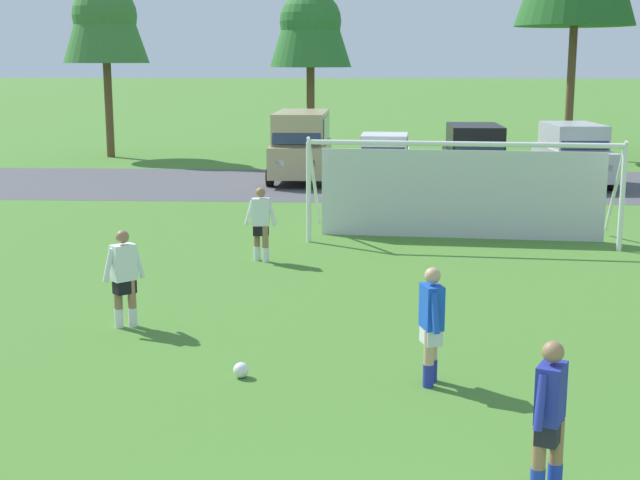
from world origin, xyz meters
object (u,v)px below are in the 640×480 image
at_px(parked_car_slot_far_left, 301,144).
at_px(parked_car_slot_center, 573,153).
at_px(parked_car_slot_left, 384,158).
at_px(parked_car_slot_center_left, 475,155).
at_px(soccer_goal, 461,188).
at_px(player_midfield_center, 261,224).
at_px(player_striker_near, 431,326).
at_px(soccer_ball, 241,370).
at_px(player_winger_left, 124,279).
at_px(player_defender_far, 549,419).

relative_size(parked_car_slot_far_left, parked_car_slot_center, 1.03).
xyz_separation_m(parked_car_slot_left, parked_car_slot_center_left, (3.11, -1.38, 0.24)).
height_order(soccer_goal, player_midfield_center, soccer_goal).
bearing_deg(parked_car_slot_left, parked_car_slot_far_left, 179.58).
relative_size(player_striker_near, parked_car_slot_center, 0.35).
xyz_separation_m(player_striker_near, parked_car_slot_left, (-0.27, 20.79, 0.05)).
distance_m(soccer_ball, parked_car_slot_far_left, 20.75).
xyz_separation_m(player_striker_near, parked_car_slot_far_left, (-3.29, 20.82, 0.52)).
distance_m(player_midfield_center, parked_car_slot_center_left, 13.41).
bearing_deg(player_winger_left, soccer_ball, -45.62).
xyz_separation_m(player_striker_near, parked_car_slot_center_left, (2.84, 19.42, 0.29)).
xyz_separation_m(parked_car_slot_left, parked_car_slot_center, (6.68, -0.52, 0.24)).
relative_size(soccer_goal, parked_car_slot_center, 1.61).
height_order(soccer_goal, parked_car_slot_far_left, soccer_goal).
xyz_separation_m(player_midfield_center, parked_car_slot_center, (9.61, 12.81, 0.29)).
height_order(player_striker_near, player_winger_left, same).
bearing_deg(player_midfield_center, parked_car_slot_far_left, 90.37).
height_order(player_striker_near, parked_car_slot_far_left, parked_car_slot_far_left).
height_order(soccer_ball, player_striker_near, player_striker_near).
height_order(player_midfield_center, player_winger_left, same).
distance_m(player_midfield_center, player_winger_left, 5.32).
bearing_deg(soccer_ball, parked_car_slot_center, 65.88).
bearing_deg(parked_car_slot_far_left, player_striker_near, -81.01).
distance_m(parked_car_slot_far_left, parked_car_slot_center, 9.72).
relative_size(player_striker_near, player_defender_far, 1.00).
bearing_deg(player_midfield_center, player_winger_left, -108.27).
bearing_deg(soccer_ball, player_midfield_center, 94.54).
xyz_separation_m(parked_car_slot_center_left, parked_car_slot_center, (3.57, 0.85, 0.00)).
height_order(parked_car_slot_far_left, parked_car_slot_center_left, parked_car_slot_far_left).
xyz_separation_m(player_winger_left, parked_car_slot_left, (4.60, 18.38, 0.05)).
height_order(player_midfield_center, parked_car_slot_center_left, parked_car_slot_center_left).
xyz_separation_m(soccer_ball, soccer_goal, (4.04, 9.98, 1.18)).
distance_m(soccer_ball, parked_car_slot_center, 22.11).
bearing_deg(soccer_goal, player_striker_near, -98.01).
height_order(soccer_goal, parked_car_slot_center_left, soccer_goal).
bearing_deg(soccer_goal, player_midfield_center, -150.39).
distance_m(player_defender_far, parked_car_slot_center, 24.03).
distance_m(player_defender_far, parked_car_slot_far_left, 24.32).
distance_m(soccer_ball, player_defender_far, 4.88).
relative_size(parked_car_slot_far_left, parked_car_slot_center_left, 1.04).
height_order(player_defender_far, parked_car_slot_left, parked_car_slot_left).
bearing_deg(player_striker_near, parked_car_slot_center, 72.46).
relative_size(player_striker_near, player_winger_left, 1.00).
bearing_deg(parked_car_slot_left, player_striker_near, -89.26).
bearing_deg(parked_car_slot_center_left, parked_car_slot_center, 13.45).
bearing_deg(player_midfield_center, player_striker_near, -66.74).
relative_size(player_defender_far, parked_car_slot_left, 0.38).
xyz_separation_m(player_winger_left, parked_car_slot_far_left, (1.58, 18.41, 0.52)).
bearing_deg(soccer_ball, player_defender_far, -42.07).
relative_size(player_striker_near, parked_car_slot_center_left, 0.36).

